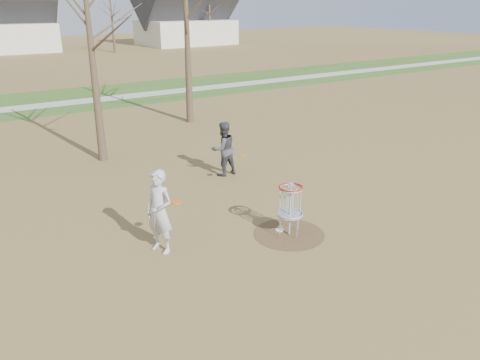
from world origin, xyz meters
The scene contains 11 objects.
ground centered at (0.00, 0.00, 0.00)m, with size 160.00×160.00×0.00m, color brown.
green_band centered at (0.00, 21.00, 0.01)m, with size 160.00×8.00×0.01m, color #2D5119.
footpath centered at (0.00, 20.00, 0.01)m, with size 160.00×1.50×0.01m, color #9E9E99.
dirt_circle centered at (0.00, 0.00, 0.01)m, with size 1.80×1.80×0.01m, color #47331E.
player_standing centered at (-3.04, 1.02, 1.00)m, with size 0.73×0.48×2.01m, color #B3B3B3.
player_throwing centered at (0.91, 4.66, 0.92)m, with size 0.89×0.69×1.83m, color #3A3A3F.
disc_grounded centered at (-0.08, 0.29, 0.02)m, with size 0.22×0.22×0.02m, color silver.
discs_in_play centered at (-0.93, 2.03, 1.19)m, with size 3.67×2.70×0.19m.
disc_golf_basket centered at (0.00, 0.00, 0.91)m, with size 0.64×0.64×1.35m.
bare_trees centered at (1.78, 35.79, 5.35)m, with size 52.62×44.98×9.00m.
houses_row centered at (4.32, 52.56, 3.52)m, with size 56.51×10.01×7.26m.
Camera 1 is at (-6.87, -8.15, 5.51)m, focal length 35.00 mm.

